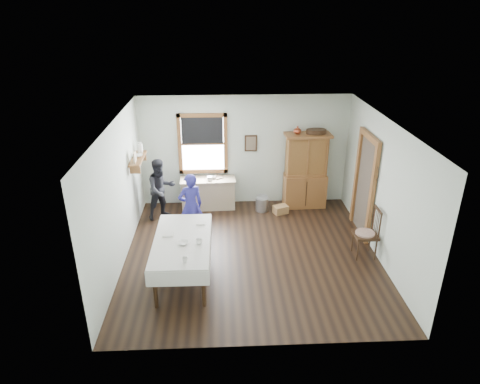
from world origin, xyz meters
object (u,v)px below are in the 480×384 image
Objects in this scene: wicker_basket at (281,209)px; figure_dark at (161,191)px; china_hutch at (306,171)px; spindle_chair at (366,233)px; pail at (262,204)px; dining_table at (183,258)px; work_counter at (208,193)px; woman_blue at (191,208)px.

figure_dark reaches higher than wicker_basket.
china_hutch reaches higher than spindle_chair.
spindle_chair is at bearing -49.05° from pail.
dining_table is (-2.76, -2.88, -0.53)m from china_hutch.
spindle_chair is 4.59m from figure_dark.
pail is (1.70, 2.65, -0.23)m from dining_table.
wicker_basket is at bearing 49.30° from dining_table.
figure_dark is (-2.36, -0.24, 0.50)m from pail.
china_hutch is at bearing -2.29° from work_counter.
pail is at bearing -26.88° from figure_dark.
spindle_chair is at bearing -73.86° from china_hutch.
china_hutch reaches higher than pail.
woman_blue reaches higher than wicker_basket.
wicker_basket is (1.73, -0.40, -0.28)m from work_counter.
pail is (-1.83, 2.11, -0.36)m from spindle_chair.
pail is 2.07m from woman_blue.
woman_blue is (-2.06, -1.00, 0.57)m from wicker_basket.
spindle_chair is at bearing -39.05° from work_counter.
dining_table is 1.47× the size of woman_blue.
spindle_chair is 0.78× the size of woman_blue.
work_counter is 4.03× the size of wicker_basket.
figure_dark reaches higher than spindle_chair.
work_counter is 1.26× the size of spindle_chair.
work_counter is 1.47m from woman_blue.
woman_blue reaches higher than spindle_chair.
dining_table is 6.03× the size of wicker_basket.
china_hutch is 3.46m from figure_dark.
spindle_chair is 2.42m from wicker_basket.
china_hutch is 2.49m from spindle_chair.
dining_table is at bearing -107.26° from figure_dark.
china_hutch is at bearing 108.07° from spindle_chair.
china_hutch reaches higher than work_counter.
china_hutch reaches higher than dining_table.
work_counter is 0.98× the size of woman_blue.
wicker_basket is at bearing -175.54° from woman_blue.
work_counter is 0.67× the size of dining_table.
spindle_chair is (3.13, -2.34, 0.14)m from work_counter.
figure_dark is (-2.79, -0.06, 0.57)m from wicker_basket.
dining_table is 1.50m from woman_blue.
work_counter is at bearing 143.13° from spindle_chair.
pail is 0.47m from wicker_basket.
spindle_chair reaches higher than work_counter.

